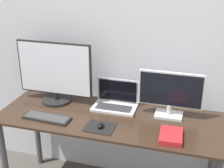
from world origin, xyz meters
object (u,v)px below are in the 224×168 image
object	(u,v)px
keyboard	(47,118)
monitor_right	(170,93)
laptop	(116,101)
monitor_left	(55,73)
book	(171,136)
mouse	(101,126)

from	to	relation	value
keyboard	monitor_right	bearing A→B (deg)	18.95
laptop	monitor_left	bearing A→B (deg)	-175.44
laptop	book	size ratio (longest dim) A/B	1.62
book	laptop	bearing A→B (deg)	143.75
laptop	book	world-z (taller)	laptop
monitor_right	mouse	distance (m)	0.57
keyboard	laptop	bearing A→B (deg)	37.46
laptop	keyboard	distance (m)	0.56
keyboard	book	xyz separation A→B (m)	(0.92, -0.01, 0.01)
monitor_left	laptop	size ratio (longest dim) A/B	1.82
mouse	laptop	bearing A→B (deg)	87.75
monitor_left	keyboard	bearing A→B (deg)	-78.40
monitor_left	mouse	xyz separation A→B (m)	(0.49, -0.32, -0.23)
book	mouse	bearing A→B (deg)	-179.35
monitor_right	keyboard	xyz separation A→B (m)	(-0.87, -0.30, -0.18)
laptop	monitor_right	bearing A→B (deg)	-5.36
mouse	keyboard	bearing A→B (deg)	177.63
monitor_left	book	distance (m)	1.06
monitor_right	keyboard	distance (m)	0.94
laptop	keyboard	bearing A→B (deg)	-142.54
monitor_left	mouse	size ratio (longest dim) A/B	9.44
keyboard	mouse	bearing A→B (deg)	-2.37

